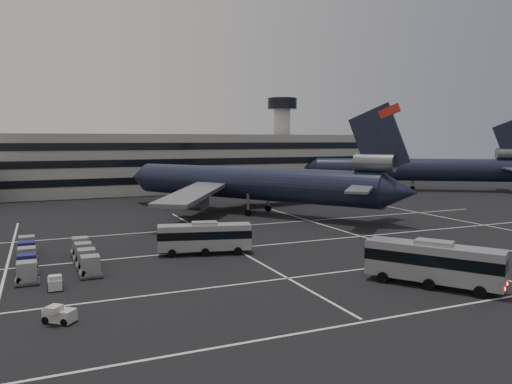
% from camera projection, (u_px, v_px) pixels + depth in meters
% --- Properties ---
extents(ground, '(260.00, 260.00, 0.00)m').
position_uv_depth(ground, '(295.00, 251.00, 57.34)').
color(ground, black).
rests_on(ground, ground).
extents(lane_markings, '(90.00, 55.62, 0.01)m').
position_uv_depth(lane_markings, '(299.00, 249.00, 58.38)').
color(lane_markings, silver).
rests_on(lane_markings, ground).
extents(terminal, '(125.00, 26.00, 24.00)m').
position_uv_depth(terminal, '(146.00, 164.00, 120.39)').
color(terminal, gray).
rests_on(terminal, ground).
extents(hills, '(352.00, 180.00, 44.00)m').
position_uv_depth(hills, '(151.00, 196.00, 220.87)').
color(hills, '#38332B').
rests_on(hills, ground).
extents(trijet_main, '(40.65, 50.81, 18.08)m').
position_uv_depth(trijet_main, '(251.00, 183.00, 86.07)').
color(trijet_main, black).
rests_on(trijet_main, ground).
extents(trijet_far, '(51.44, 36.90, 18.08)m').
position_uv_depth(trijet_far, '(417.00, 169.00, 124.94)').
color(trijet_far, black).
rests_on(trijet_far, ground).
extents(bus_near, '(8.63, 11.00, 4.05)m').
position_uv_depth(bus_near, '(433.00, 261.00, 43.10)').
color(bus_near, '#9C9FA4').
rests_on(bus_near, ground).
extents(bus_far, '(10.59, 4.89, 3.64)m').
position_uv_depth(bus_far, '(205.00, 236.00, 55.47)').
color(bus_far, '#9C9FA4').
rests_on(bus_far, ground).
extents(tug_a, '(1.25, 2.06, 1.30)m').
position_uv_depth(tug_a, '(55.00, 283.00, 42.43)').
color(tug_a, '#B9B9B4').
rests_on(tug_a, ground).
extents(tug_b, '(2.38, 2.27, 1.33)m').
position_uv_depth(tug_b, '(61.00, 314.00, 34.71)').
color(tug_b, '#B9B9B4').
rests_on(tug_b, ground).
extents(uld_cluster, '(7.73, 15.26, 1.98)m').
position_uv_depth(uld_cluster, '(53.00, 257.00, 50.23)').
color(uld_cluster, '#2D2D30').
rests_on(uld_cluster, ground).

